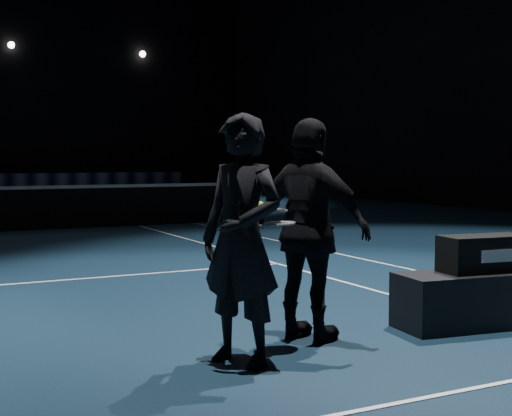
{
  "coord_description": "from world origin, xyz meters",
  "views": [
    {
      "loc": [
        -0.8,
        -15.35,
        1.53
      ],
      "look_at": [
        1.67,
        -10.5,
        1.14
      ],
      "focal_mm": 50.0,
      "sensor_mm": 36.0,
      "label": 1
    }
  ],
  "objects": [
    {
      "name": "player_b",
      "position": [
        2.27,
        -10.33,
        0.93
      ],
      "size": [
        0.91,
        1.18,
        1.86
      ],
      "primitive_type": "imported",
      "rotation": [
        0.0,
        0.0,
        2.05
      ],
      "color": "black",
      "rests_on": "floor"
    },
    {
      "name": "wall_right",
      "position": [
        15.0,
        0.0,
        5.0
      ],
      "size": [
        0.0,
        36.0,
        36.0
      ],
      "primitive_type": "plane",
      "rotation": [
        1.57,
        0.0,
        -1.57
      ],
      "color": "black",
      "rests_on": "ground"
    },
    {
      "name": "racket_upper",
      "position": [
        1.84,
        -10.46,
        1.12
      ],
      "size": [
        0.71,
        0.5,
        0.1
      ],
      "primitive_type": null,
      "rotation": [
        0.0,
        0.1,
        0.46
      ],
      "color": "black",
      "rests_on": "player_b"
    },
    {
      "name": "player_a",
      "position": [
        1.48,
        -10.65,
        0.93
      ],
      "size": [
        0.71,
        0.81,
        1.86
      ],
      "primitive_type": "imported",
      "rotation": [
        0.0,
        0.0,
        -1.07
      ],
      "color": "black",
      "rests_on": "floor"
    },
    {
      "name": "tennis_balls",
      "position": [
        1.71,
        -10.55,
        1.18
      ],
      "size": [
        0.12,
        0.1,
        0.12
      ],
      "primitive_type": null,
      "color": "#ACE22F",
      "rests_on": "racket_upper"
    },
    {
      "name": "bag_signature",
      "position": [
        3.97,
        -10.75,
        0.66
      ],
      "size": [
        0.38,
        0.05,
        0.11
      ],
      "primitive_type": "cube",
      "rotation": [
        0.0,
        0.0,
        -0.13
      ],
      "color": "white",
      "rests_on": "racket_bag"
    },
    {
      "name": "net_post_right",
      "position": [
        6.4,
        0.0,
        0.55
      ],
      "size": [
        0.1,
        0.1,
        1.1
      ],
      "primitive_type": "cylinder",
      "color": "black",
      "rests_on": "floor"
    },
    {
      "name": "racket_lower",
      "position": [
        1.9,
        -10.48,
        1.01
      ],
      "size": [
        0.71,
        0.46,
        0.03
      ],
      "primitive_type": null,
      "rotation": [
        0.0,
        0.0,
        0.39
      ],
      "color": "black",
      "rests_on": "player_a"
    },
    {
      "name": "player_bench",
      "position": [
        3.97,
        -10.57,
        0.25
      ],
      "size": [
        1.71,
        0.76,
        0.5
      ],
      "primitive_type": "cube",
      "rotation": [
        0.0,
        0.0,
        -0.13
      ],
      "color": "black",
      "rests_on": "floor"
    },
    {
      "name": "racket_bag",
      "position": [
        3.97,
        -10.57,
        0.66
      ],
      "size": [
        0.87,
        0.46,
        0.33
      ],
      "primitive_type": "cube",
      "rotation": [
        0.0,
        0.0,
        -0.13
      ],
      "color": "black",
      "rests_on": "player_bench"
    }
  ]
}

